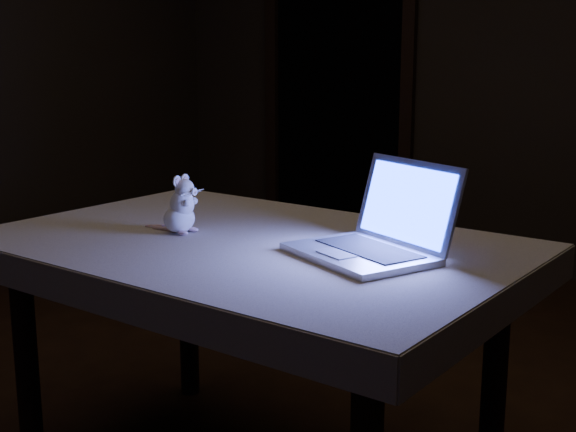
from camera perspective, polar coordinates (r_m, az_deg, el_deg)
The scene contains 6 objects.
back_wall at distance 4.58m, azimuth 16.28°, elevation 12.01°, with size 4.50×0.04×2.60m, color black.
doorway at distance 5.00m, azimuth 3.75°, elevation 9.72°, with size 1.06×0.36×2.13m, color black, non-canonical shape.
table at distance 2.27m, azimuth -2.68°, elevation -11.07°, with size 1.38×0.89×0.74m, color black, non-canonical shape.
tablecloth at distance 2.16m, azimuth -3.27°, elevation -2.98°, with size 1.48×0.98×0.09m, color beige, non-canonical shape.
laptop at distance 1.94m, azimuth 5.36°, elevation 0.39°, with size 0.36×0.32×0.24m, color silver, non-canonical shape.
plush_mouse at distance 2.24m, azimuth -8.10°, elevation 0.88°, with size 0.12×0.12×0.17m, color white, non-canonical shape.
Camera 1 is at (1.26, -1.91, 1.26)m, focal length 48.00 mm.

